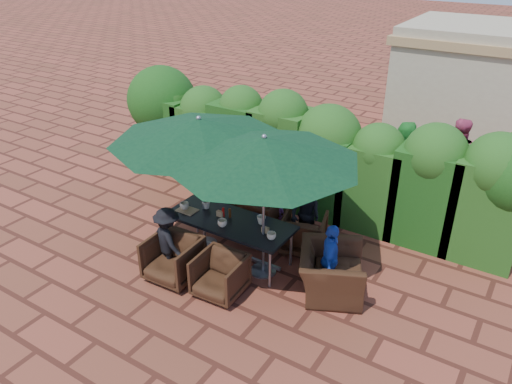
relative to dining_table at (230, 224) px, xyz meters
The scene contains 31 objects.
ground 0.70m from the dining_table, 29.03° to the left, with size 80.00×80.00×0.00m, color brown.
dining_table is the anchor object (origin of this frame).
umbrella_left 1.66m from the dining_table, behind, with size 2.99×2.99×2.46m.
umbrella_right 1.70m from the dining_table, ahead, with size 2.99×2.99×2.46m.
chair_far_left 1.33m from the dining_table, 131.64° to the left, with size 0.74×0.69×0.76m, color black.
chair_far_mid 1.08m from the dining_table, 89.89° to the left, with size 0.82×0.77×0.85m, color black.
chair_far_right 1.35m from the dining_table, 42.69° to the left, with size 0.74×0.70×0.76m, color black.
chair_near_left 1.11m from the dining_table, 114.49° to the right, with size 0.79×0.74×0.81m, color black.
chair_near_right 1.05m from the dining_table, 64.40° to the right, with size 0.72×0.68×0.74m, color black.
chair_end_right 1.88m from the dining_table, ahead, with size 1.12×0.73×0.98m, color black.
adult_far_left 1.22m from the dining_table, 129.50° to the left, with size 0.56×0.34×1.14m, color white.
adult_far_mid 0.89m from the dining_table, 83.83° to the left, with size 0.51×0.41×1.40m, color #2147B8.
adult_far_right 1.36m from the dining_table, 47.12° to the left, with size 0.60×0.37×1.25m, color black.
adult_near_left 1.07m from the dining_table, 126.12° to the right, with size 0.76×0.35×1.18m, color black.
adult_end_right 1.85m from the dining_table, ahead, with size 0.71×0.35×1.21m, color #2147B8.
child_left 1.23m from the dining_table, 112.92° to the left, with size 0.29×0.23×0.80m, color #C6466F.
child_right 1.15m from the dining_table, 70.93° to the left, with size 0.27×0.22×0.74m, color purple.
pedestrian_a 4.61m from the dining_table, 69.17° to the left, with size 1.43×0.51×1.53m, color green.
pedestrian_b 5.10m from the dining_table, 58.38° to the left, with size 0.85×0.52×1.78m, color #C6466F.
pedestrian_c 5.81m from the dining_table, 49.50° to the left, with size 1.08×0.49×1.68m, color #9C9BA3.
cup_a 0.91m from the dining_table, behind, with size 0.16×0.16×0.13m, color beige.
cup_b 0.61m from the dining_table, 168.56° to the left, with size 0.15×0.15×0.14m, color beige.
cup_c 0.27m from the dining_table, 86.04° to the right, with size 0.16×0.16×0.12m, color beige.
cup_d 0.57m from the dining_table, 20.27° to the left, with size 0.15×0.15×0.14m, color beige.
cup_e 0.92m from the dining_table, ahead, with size 0.15×0.15×0.12m, color beige.
ketchup_bottle 0.23m from the dining_table, 165.38° to the left, with size 0.04×0.04×0.17m, color #B20C0A.
sauce_bottle 0.19m from the dining_table, 122.11° to the left, with size 0.04×0.04×0.17m, color #4C230C.
serving_tray 0.83m from the dining_table, behind, with size 0.35×0.25×0.02m, color #9A734A.
number_block_left 0.24m from the dining_table, behind, with size 0.12×0.06×0.10m, color tan.
number_block_right 0.73m from the dining_table, ahead, with size 0.12×0.06×0.10m, color tan.
hedge_wall 2.48m from the dining_table, 88.10° to the left, with size 9.10×1.60×2.40m.
Camera 1 is at (4.10, -5.99, 5.06)m, focal length 35.00 mm.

